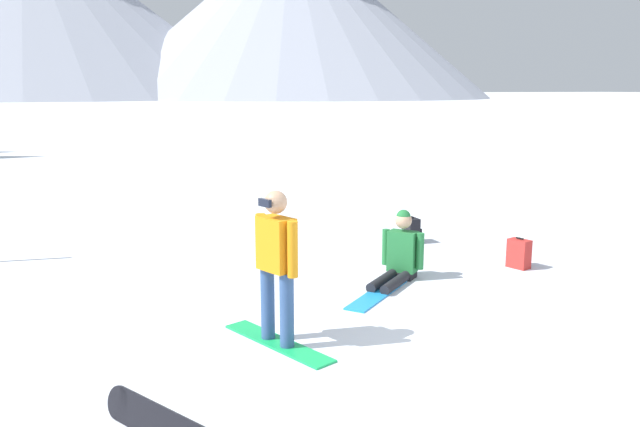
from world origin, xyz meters
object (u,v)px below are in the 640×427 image
Objects in this scene: snowboarder_foreground at (276,265)px; backpack_black at (412,231)px; backpack_red at (519,254)px; snowboarder_midground at (398,257)px.

backpack_black is at bearing 44.29° from snowboarder_foreground.
snowboarder_foreground is 4.62m from backpack_red.
snowboarder_foreground is 3.52× the size of backpack_black.
snowboarder_midground is at bearing 178.00° from backpack_red.
backpack_black is 2.15m from backpack_red.
snowboarder_foreground reaches higher than backpack_black.
snowboarder_foreground is 5.09m from backpack_black.
backpack_red is at bearing -70.61° from backpack_black.
backpack_red is (4.33, 1.49, -0.66)m from snowboarder_foreground.
snowboarder_midground is (2.29, 1.56, -0.52)m from snowboarder_foreground.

